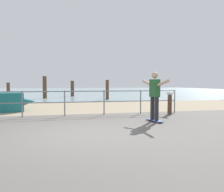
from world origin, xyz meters
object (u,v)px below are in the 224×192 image
Objects in this scene: skateboard at (154,120)px; skateboarder at (155,93)px; bollard_short at (170,105)px; seagull at (170,93)px.

skateboarder is at bearing -123.69° from skateboard.
bollard_short reaches higher than skateboard.
skateboarder is 3.72× the size of seagull.
skateboarder reaches higher than skateboard.
skateboard is 0.98× the size of bollard_short.
skateboarder reaches higher than seagull.
seagull is (1.43, 1.65, -0.10)m from skateboarder.
skateboard is 1.86× the size of seagull.
skateboard is 2.35m from seagull.
seagull is at bearing 49.15° from skateboard.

